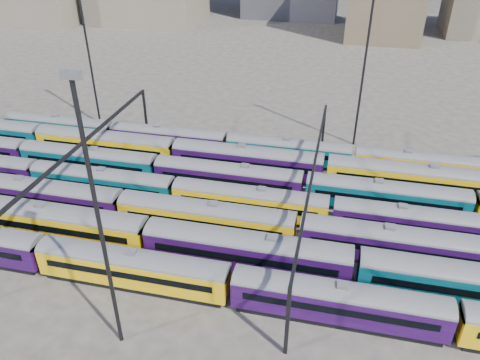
% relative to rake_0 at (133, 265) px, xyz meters
% --- Properties ---
extents(ground, '(500.00, 500.00, 0.00)m').
position_rel_rake_0_xyz_m(ground, '(6.72, 15.00, -2.70)').
color(ground, '#413B37').
rests_on(ground, ground).
extents(rake_0, '(104.05, 3.05, 5.13)m').
position_rel_rake_0_xyz_m(rake_0, '(0.00, 0.00, 0.00)').
color(rake_0, black).
rests_on(rake_0, ground).
extents(rake_1, '(159.61, 3.33, 5.63)m').
position_rel_rake_0_xyz_m(rake_1, '(10.93, 5.00, 0.26)').
color(rake_1, black).
rests_on(rake_1, ground).
extents(rake_2, '(152.31, 3.18, 5.36)m').
position_rel_rake_0_xyz_m(rake_2, '(4.92, 10.00, 0.12)').
color(rake_2, black).
rests_on(rake_2, ground).
extents(rake_3, '(121.07, 2.95, 4.97)m').
position_rel_rake_0_xyz_m(rake_3, '(19.29, 15.00, -0.09)').
color(rake_3, black).
rests_on(rake_3, ground).
extents(rake_4, '(124.89, 3.05, 5.13)m').
position_rel_rake_0_xyz_m(rake_4, '(15.52, 20.00, -0.00)').
color(rake_4, black).
rests_on(rake_4, ground).
extents(rake_5, '(111.37, 3.26, 5.50)m').
position_rel_rake_0_xyz_m(rake_5, '(6.67, 25.00, 0.19)').
color(rake_5, black).
rests_on(rake_5, ground).
extents(rake_6, '(115.51, 2.82, 4.73)m').
position_rel_rake_0_xyz_m(rake_6, '(21.60, 30.00, -0.21)').
color(rake_6, black).
rests_on(rake_6, ground).
extents(gantry_1, '(0.35, 40.35, 8.03)m').
position_rel_rake_0_xyz_m(gantry_1, '(-13.28, 15.00, 4.09)').
color(gantry_1, black).
rests_on(gantry_1, ground).
extents(gantry_2, '(0.35, 40.35, 8.03)m').
position_rel_rake_0_xyz_m(gantry_2, '(16.72, 15.00, 4.09)').
color(gantry_2, black).
rests_on(gantry_2, ground).
extents(mast_1, '(1.40, 0.50, 25.60)m').
position_rel_rake_0_xyz_m(mast_1, '(-23.28, 37.00, 11.27)').
color(mast_1, black).
rests_on(mast_1, ground).
extents(mast_2, '(1.40, 0.50, 25.60)m').
position_rel_rake_0_xyz_m(mast_2, '(1.72, -7.00, 11.27)').
color(mast_2, black).
rests_on(mast_2, ground).
extents(mast_3, '(1.40, 0.50, 25.60)m').
position_rel_rake_0_xyz_m(mast_3, '(21.72, 39.00, 11.27)').
color(mast_3, black).
rests_on(mast_3, ground).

